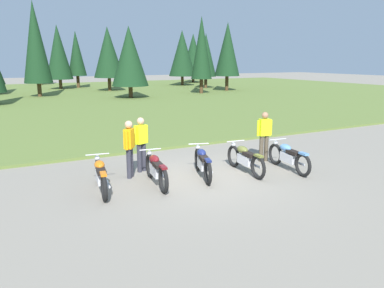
{
  "coord_description": "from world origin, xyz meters",
  "views": [
    {
      "loc": [
        -5.05,
        -9.02,
        3.35
      ],
      "look_at": [
        0.0,
        0.6,
        0.9
      ],
      "focal_mm": 35.08,
      "sensor_mm": 36.0,
      "label": 1
    }
  ],
  "objects": [
    {
      "name": "ground_plane",
      "position": [
        0.0,
        0.0,
        0.0
      ],
      "size": [
        140.0,
        140.0,
        0.0
      ],
      "primitive_type": "plane",
      "color": "gray"
    },
    {
      "name": "motorcycle_sky_blue",
      "position": [
        2.77,
        -0.51,
        0.44
      ],
      "size": [
        0.62,
        2.1,
        0.88
      ],
      "color": "black",
      "rests_on": "ground"
    },
    {
      "name": "motorcycle_olive",
      "position": [
        1.45,
        -0.1,
        0.44
      ],
      "size": [
        0.62,
        2.1,
        0.88
      ],
      "color": "black",
      "rests_on": "ground"
    },
    {
      "name": "rider_in_hivis_vest",
      "position": [
        2.77,
        0.7,
        0.95
      ],
      "size": [
        0.54,
        0.28,
        1.67
      ],
      "color": "#4C4233",
      "rests_on": "ground"
    },
    {
      "name": "rider_with_back_turned",
      "position": [
        -1.28,
        1.47,
        0.95
      ],
      "size": [
        0.52,
        0.34,
        1.67
      ],
      "color": "#2D2D38",
      "rests_on": "ground"
    },
    {
      "name": "grass_moorland",
      "position": [
        0.0,
        25.69,
        0.05
      ],
      "size": [
        80.0,
        44.0,
        0.1
      ],
      "primitive_type": "cube",
      "color": "#5B7033",
      "rests_on": "ground"
    },
    {
      "name": "motorcycle_orange",
      "position": [
        -2.85,
        0.24,
        0.44
      ],
      "size": [
        0.62,
        2.09,
        0.88
      ],
      "color": "black",
      "rests_on": "ground"
    },
    {
      "name": "forest_treeline",
      "position": [
        2.05,
        31.85,
        4.26
      ],
      "size": [
        44.98,
        25.1,
        8.86
      ],
      "color": "#47331E",
      "rests_on": "ground"
    },
    {
      "name": "motorcycle_navy",
      "position": [
        0.1,
        0.12,
        0.44
      ],
      "size": [
        0.84,
        2.03,
        0.88
      ],
      "color": "black",
      "rests_on": "ground"
    },
    {
      "name": "rider_near_row_end",
      "position": [
        -1.79,
        1.06,
        0.95
      ],
      "size": [
        0.39,
        0.46,
        1.67
      ],
      "color": "#2D2D38",
      "rests_on": "ground"
    },
    {
      "name": "motorcycle_maroon",
      "position": [
        -1.37,
        0.1,
        0.44
      ],
      "size": [
        0.62,
        2.1,
        0.88
      ],
      "color": "black",
      "rests_on": "ground"
    }
  ]
}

